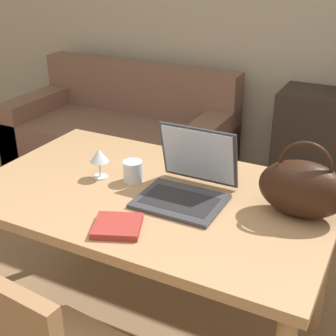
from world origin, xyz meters
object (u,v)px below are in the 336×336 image
Objects in this scene: wine_glass at (99,157)px; laptop at (189,179)px; couch at (122,138)px; drinking_glass at (133,171)px; handbag at (302,188)px.

laptop is at bearing 4.35° from wine_glass.
couch is 1.78m from drinking_glass.
handbag is at bearing 3.75° from drinking_glass.
couch is 5.15× the size of laptop.
couch is at bearing 131.09° from laptop.
couch is at bearing 124.53° from drinking_glass.
laptop reaches higher than couch.
laptop is 3.65× the size of drinking_glass.
laptop is at bearing -0.52° from drinking_glass.
handbag reaches higher than couch.
drinking_glass is 0.69m from handbag.
laptop reaches higher than wine_glass.
handbag is at bearing -39.45° from couch.
laptop is 2.51× the size of wine_glass.
couch is 2.21m from handbag.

